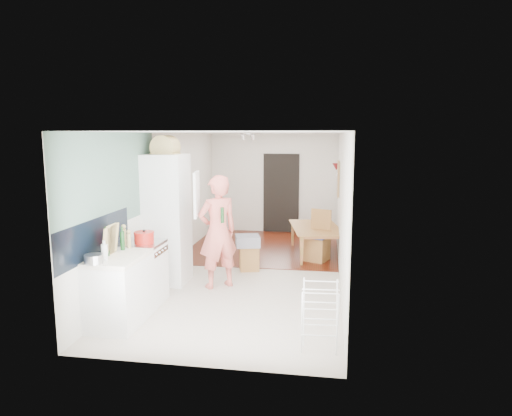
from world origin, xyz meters
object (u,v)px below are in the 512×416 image
(person, at_px, (218,222))
(stool, at_px, (249,258))
(dining_chair, at_px, (317,236))
(drying_rack, at_px, (320,317))
(dining_table, at_px, (317,243))

(person, relative_size, stool, 4.84)
(person, height_order, dining_chair, person)
(person, bearing_deg, drying_rack, 91.71)
(person, relative_size, dining_chair, 2.16)
(person, distance_m, dining_table, 2.86)
(dining_table, relative_size, dining_chair, 1.43)
(person, height_order, dining_table, person)
(person, bearing_deg, stool, -146.46)
(person, xyz_separation_m, stool, (0.33, 1.02, -0.86))
(stool, bearing_deg, person, -108.08)
(dining_chair, distance_m, drying_rack, 3.83)
(dining_table, relative_size, stool, 3.21)
(dining_chair, distance_m, stool, 1.48)
(dining_chair, height_order, stool, dining_chair)
(dining_chair, bearing_deg, person, -108.18)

